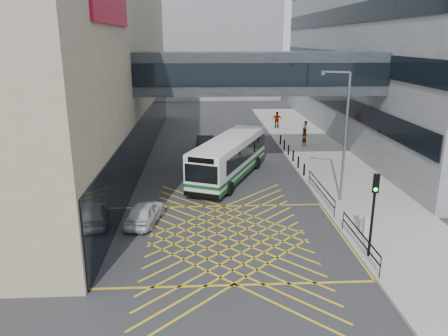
{
  "coord_description": "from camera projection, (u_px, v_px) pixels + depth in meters",
  "views": [
    {
      "loc": [
        -1.26,
        -20.54,
        9.87
      ],
      "look_at": [
        0.0,
        4.0,
        2.6
      ],
      "focal_mm": 35.0,
      "sensor_mm": 36.0,
      "label": 1
    }
  ],
  "objects": [
    {
      "name": "ground",
      "position": [
        228.0,
        238.0,
        22.53
      ],
      "size": [
        120.0,
        120.0,
        0.0
      ],
      "primitive_type": "plane",
      "color": "#333335"
    },
    {
      "name": "pedestrian_a",
      "position": [
        304.0,
        138.0,
        41.0
      ],
      "size": [
        0.78,
        0.74,
        1.6
      ],
      "primitive_type": "imported",
      "rotation": [
        0.0,
        0.0,
        3.76
      ],
      "color": "gray",
      "rests_on": "pavement"
    },
    {
      "name": "skybridge",
      "position": [
        259.0,
        73.0,
        32.04
      ],
      "size": [
        20.0,
        4.1,
        3.0
      ],
      "color": "#2A2F34",
      "rests_on": "ground"
    },
    {
      "name": "car_white",
      "position": [
        145.0,
        212.0,
        24.23
      ],
      "size": [
        2.35,
        4.22,
        1.27
      ],
      "primitive_type": "imported",
      "rotation": [
        0.0,
        0.0,
        2.95
      ],
      "color": "silver",
      "rests_on": "ground"
    },
    {
      "name": "building_far",
      "position": [
        197.0,
        44.0,
        77.34
      ],
      "size": [
        28.0,
        16.0,
        18.0
      ],
      "primitive_type": "cube",
      "color": "gray",
      "rests_on": "ground"
    },
    {
      "name": "box_junction",
      "position": [
        228.0,
        238.0,
        22.53
      ],
      "size": [
        12.0,
        9.0,
        0.01
      ],
      "color": "gold",
      "rests_on": "ground"
    },
    {
      "name": "kerb_railings",
      "position": [
        336.0,
        207.0,
        24.29
      ],
      "size": [
        0.05,
        12.54,
        1.0
      ],
      "color": "black",
      "rests_on": "pavement"
    },
    {
      "name": "bollards",
      "position": [
        291.0,
        153.0,
        37.03
      ],
      "size": [
        0.14,
        10.14,
        0.9
      ],
      "color": "black",
      "rests_on": "pavement"
    },
    {
      "name": "traffic_light",
      "position": [
        374.0,
        204.0,
        19.53
      ],
      "size": [
        0.33,
        0.48,
        4.06
      ],
      "rotation": [
        0.0,
        0.0,
        -0.35
      ],
      "color": "black",
      "rests_on": "pavement"
    },
    {
      "name": "litter_bin",
      "position": [
        365.0,
        226.0,
        22.47
      ],
      "size": [
        0.53,
        0.53,
        0.92
      ],
      "primitive_type": "cylinder",
      "color": "#ADA89E",
      "rests_on": "pavement"
    },
    {
      "name": "street_lamp",
      "position": [
        343.0,
        129.0,
        26.22
      ],
      "size": [
        1.72,
        0.93,
        7.92
      ],
      "rotation": [
        0.0,
        0.0,
        -0.42
      ],
      "color": "slate",
      "rests_on": "pavement"
    },
    {
      "name": "bus",
      "position": [
        230.0,
        157.0,
        31.86
      ],
      "size": [
        6.43,
        10.78,
        3.0
      ],
      "rotation": [
        0.0,
        0.0,
        -0.4
      ],
      "color": "silver",
      "rests_on": "ground"
    },
    {
      "name": "pavement",
      "position": [
        322.0,
        158.0,
        37.31
      ],
      "size": [
        6.0,
        54.0,
        0.16
      ],
      "primitive_type": "cube",
      "color": "#A39E95",
      "rests_on": "ground"
    },
    {
      "name": "pedestrian_b",
      "position": [
        306.0,
        128.0,
        45.41
      ],
      "size": [
        0.87,
        0.85,
        1.57
      ],
      "primitive_type": "imported",
      "rotation": [
        0.0,
        0.0,
        0.73
      ],
      "color": "gray",
      "rests_on": "pavement"
    },
    {
      "name": "car_silver",
      "position": [
        219.0,
        147.0,
        38.52
      ],
      "size": [
        3.46,
        4.75,
        1.36
      ],
      "primitive_type": "imported",
      "rotation": [
        0.0,
        0.0,
        3.56
      ],
      "color": "#9A9FA2",
      "rests_on": "ground"
    },
    {
      "name": "car_dark",
      "position": [
        205.0,
        142.0,
        40.42
      ],
      "size": [
        1.9,
        4.59,
        1.42
      ],
      "primitive_type": "imported",
      "rotation": [
        0.0,
        0.0,
        3.11
      ],
      "color": "black",
      "rests_on": "ground"
    },
    {
      "name": "pedestrian_c",
      "position": [
        277.0,
        120.0,
        49.36
      ],
      "size": [
        1.14,
        0.59,
        1.87
      ],
      "primitive_type": "imported",
      "rotation": [
        0.0,
        0.0,
        3.08
      ],
      "color": "gray",
      "rests_on": "pavement"
    }
  ]
}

